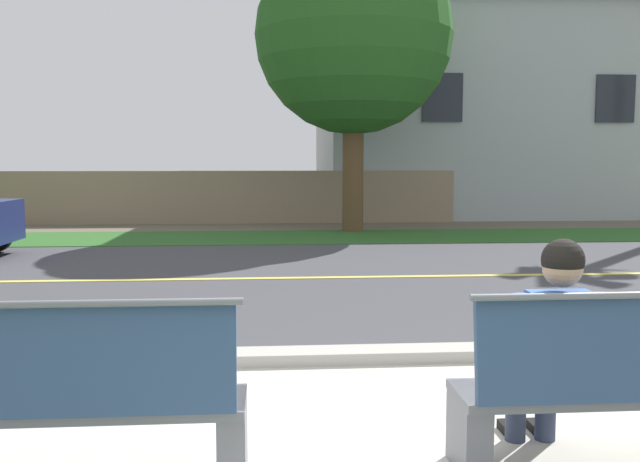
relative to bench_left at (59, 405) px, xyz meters
name	(u,v)px	position (x,y,z in m)	size (l,w,h in m)	color
ground_plane	(294,263)	(1.47, 7.80, -0.46)	(140.00, 140.00, 0.00)	#665B4C
curb_edge	(321,356)	(1.47, 2.15, -0.40)	(44.00, 0.30, 0.11)	#ADA89E
street_asphalt	(298,278)	(1.47, 6.30, -0.45)	(52.00, 8.00, 0.01)	#424247
road_centre_line	(298,278)	(1.47, 6.30, -0.45)	(48.00, 0.14, 0.01)	#E0CC4C
far_verge_grass	(287,237)	(1.47, 11.64, -0.45)	(48.00, 2.80, 0.02)	#2D6026
bench_left	(59,405)	(0.00, 0.00, 0.00)	(1.83, 0.48, 1.01)	slate
bench_right	(631,390)	(2.93, 0.00, 0.00)	(1.83, 0.48, 1.01)	slate
seated_person_blue	(553,342)	(2.57, 0.17, 0.22)	(0.52, 0.68, 1.25)	#333D56
shade_tree_left	(360,20)	(3.20, 12.74, 4.41)	(4.54, 4.54, 7.49)	brown
garden_wall	(212,197)	(-0.42, 15.25, 0.24)	(13.00, 0.36, 1.40)	gray
house_across_street	(492,106)	(8.18, 18.45, 2.94)	(11.58, 6.91, 6.71)	#A3ADB2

